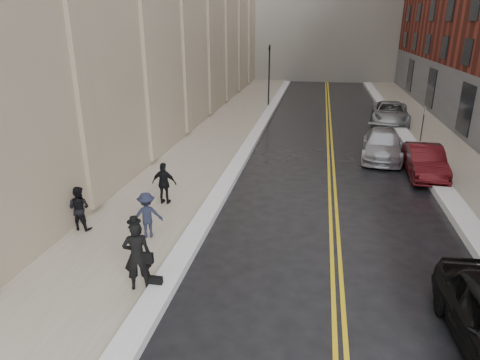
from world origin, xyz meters
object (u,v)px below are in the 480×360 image
at_px(car_maroon, 425,161).
at_px(pedestrian_main, 137,256).
at_px(car_silver_near, 382,144).
at_px(car_silver_far, 390,113).
at_px(pedestrian_c, 164,183).
at_px(pedestrian_b, 147,215).
at_px(pedestrian_a, 79,208).

relative_size(car_maroon, pedestrian_main, 2.23).
relative_size(car_silver_near, pedestrian_main, 2.53).
relative_size(car_maroon, car_silver_far, 0.80).
bearing_deg(pedestrian_c, pedestrian_b, 98.62).
xyz_separation_m(car_silver_near, pedestrian_main, (-8.00, -14.10, 0.41)).
bearing_deg(pedestrian_b, car_silver_far, -140.91).
xyz_separation_m(pedestrian_main, pedestrian_a, (-3.39, 2.96, -0.20)).
relative_size(car_silver_far, pedestrian_a, 3.52).
distance_m(car_maroon, car_silver_far, 11.51).
distance_m(car_silver_near, pedestrian_main, 16.22).
height_order(car_maroon, pedestrian_main, pedestrian_main).
bearing_deg(pedestrian_a, pedestrian_main, 142.42).
xyz_separation_m(car_silver_far, pedestrian_a, (-12.99, -19.92, 0.17)).
bearing_deg(car_silver_far, pedestrian_b, -112.26).
height_order(car_maroon, pedestrian_b, pedestrian_b).
xyz_separation_m(car_silver_near, car_silver_far, (1.60, 8.78, 0.04)).
relative_size(pedestrian_a, pedestrian_c, 0.93).
height_order(pedestrian_b, pedestrian_c, pedestrian_c).
height_order(car_silver_near, car_silver_far, car_silver_far).
bearing_deg(car_silver_far, pedestrian_main, -107.38).
xyz_separation_m(pedestrian_a, pedestrian_b, (2.50, -0.11, 0.00)).
height_order(car_maroon, car_silver_far, car_silver_far).
bearing_deg(car_maroon, pedestrian_main, -128.85).
height_order(pedestrian_a, pedestrian_c, pedestrian_c).
height_order(car_silver_far, pedestrian_b, pedestrian_b).
bearing_deg(pedestrian_main, car_maroon, -152.83).
distance_m(car_maroon, pedestrian_a, 15.48).
height_order(car_maroon, car_silver_near, car_silver_near).
relative_size(pedestrian_b, pedestrian_c, 0.93).
distance_m(pedestrian_a, pedestrian_c, 3.40).
bearing_deg(car_maroon, pedestrian_a, -145.77).
bearing_deg(car_silver_far, car_maroon, -84.62).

